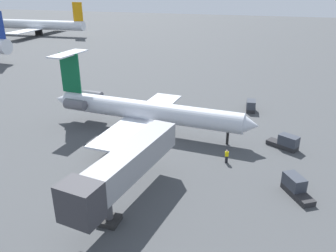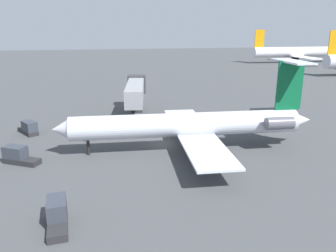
{
  "view_description": "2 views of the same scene",
  "coord_description": "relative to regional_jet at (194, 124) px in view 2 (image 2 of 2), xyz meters",
  "views": [
    {
      "loc": [
        -39.84,
        -14.09,
        19.93
      ],
      "look_at": [
        0.12,
        -1.76,
        2.28
      ],
      "focal_mm": 36.38,
      "sensor_mm": 36.0,
      "label": 1
    },
    {
      "loc": [
        38.59,
        -7.8,
        14.15
      ],
      "look_at": [
        3.17,
        -0.44,
        3.38
      ],
      "focal_mm": 35.21,
      "sensor_mm": 36.0,
      "label": 2
    }
  ],
  "objects": [
    {
      "name": "baggage_tug_trailing",
      "position": [
        -10.45,
        -20.65,
        -2.45
      ],
      "size": [
        4.13,
        3.32,
        1.9
      ],
      "color": "#262628",
      "rests_on": "ground_plane"
    },
    {
      "name": "jet_bridge",
      "position": [
        -17.83,
        -4.92,
        1.0
      ],
      "size": [
        16.2,
        5.21,
        5.96
      ],
      "color": "gray",
      "rests_on": "ground_plane"
    },
    {
      "name": "baggage_tug_lead",
      "position": [
        13.3,
        -14.32,
        -2.45
      ],
      "size": [
        4.12,
        1.78,
        1.9
      ],
      "color": "#262628",
      "rests_on": "ground_plane"
    },
    {
      "name": "ground_plane",
      "position": [
        -2.48,
        -2.83,
        -3.33
      ],
      "size": [
        400.0,
        400.0,
        0.1
      ],
      "primitive_type": "cube",
      "color": "#424447"
    },
    {
      "name": "regional_jet",
      "position": [
        0.0,
        0.0,
        0.0
      ],
      "size": [
        22.66,
        31.23,
        10.51
      ],
      "color": "silver",
      "rests_on": "ground_plane"
    },
    {
      "name": "baggage_tug_spare",
      "position": [
        0.16,
        -19.8,
        -2.45
      ],
      "size": [
        3.16,
        4.18,
        1.9
      ],
      "color": "#262628",
      "rests_on": "ground_plane"
    },
    {
      "name": "parked_airliner_west_end",
      "position": [
        -92.5,
        71.23,
        1.09
      ],
      "size": [
        31.86,
        37.84,
        13.56
      ],
      "color": "white",
      "rests_on": "ground_plane"
    },
    {
      "name": "ground_crew_marshaller",
      "position": [
        -5.91,
        -13.02,
        -2.43
      ],
      "size": [
        0.34,
        0.45,
        1.69
      ],
      "color": "black",
      "rests_on": "ground_plane"
    }
  ]
}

